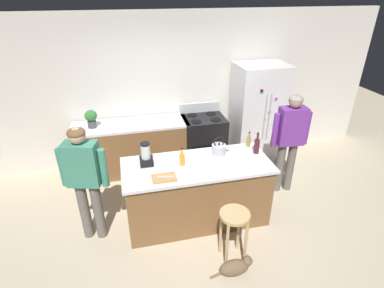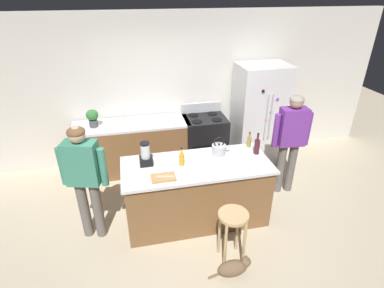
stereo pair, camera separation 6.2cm
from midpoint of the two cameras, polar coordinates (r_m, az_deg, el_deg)
name	(u,v)px [view 2 (the right image)]	position (r m, az deg, el deg)	size (l,w,h in m)	color
ground_plane	(196,218)	(4.58, 1.23, -13.77)	(14.00, 14.00, 0.00)	beige
back_wall	(173,90)	(5.60, -3.35, 10.21)	(8.00, 0.10, 2.70)	silver
kitchen_island	(197,192)	(4.28, 1.29, -9.11)	(2.00, 0.84, 0.93)	brown
back_counter_run	(134,147)	(5.51, -10.64, -0.55)	(2.00, 0.64, 0.93)	brown
refrigerator	(259,114)	(5.78, 12.92, 5.54)	(0.90, 0.73, 1.83)	silver
stove_range	(204,140)	(5.64, 2.66, 0.77)	(0.76, 0.65, 1.11)	black
person_by_island_left	(84,174)	(3.94, -19.29, -5.39)	(0.59, 0.32, 1.62)	#66605B
person_by_sink_right	(291,136)	(4.85, 18.55, 1.42)	(0.60, 0.25, 1.65)	#66605B
bar_stool	(233,225)	(3.70, 8.20, -14.85)	(0.36, 0.36, 0.71)	tan
cat	(234,267)	(3.86, 8.43, -22.10)	(0.52, 0.18, 0.26)	brown
potted_plant	(92,117)	(5.28, -17.98, 4.87)	(0.20, 0.20, 0.30)	#4C4C51
blender_appliance	(146,155)	(4.00, -8.33, -2.13)	(0.17, 0.17, 0.32)	black
bottle_vinegar	(249,142)	(4.49, 11.13, 0.46)	(0.06, 0.06, 0.24)	olive
bottle_soda	(182,159)	(3.96, -1.51, -2.80)	(0.07, 0.07, 0.26)	orange
bottle_wine	(257,146)	(4.32, 12.59, -0.41)	(0.08, 0.08, 0.32)	#471923
tea_kettle	(219,149)	(4.24, 5.54, -0.96)	(0.28, 0.20, 0.27)	#B7BABF
cutting_board	(163,178)	(3.76, -4.96, -6.33)	(0.30, 0.20, 0.02)	#B7844C
chef_knife	(165,176)	(3.75, -4.67, -6.13)	(0.22, 0.03, 0.01)	#B7BABF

